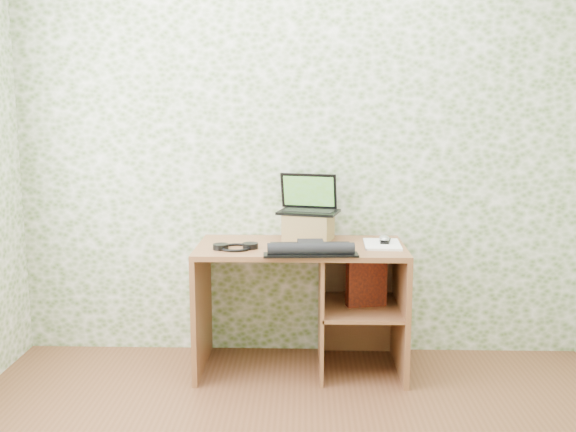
{
  "coord_description": "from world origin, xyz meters",
  "views": [
    {
      "loc": [
        0.02,
        -2.19,
        1.54
      ],
      "look_at": [
        -0.07,
        1.39,
        0.93
      ],
      "focal_mm": 40.0,
      "sensor_mm": 36.0,
      "label": 1
    }
  ],
  "objects_px": {
    "laptop": "(309,203)",
    "keyboard": "(311,249)",
    "notepad": "(382,244)",
    "riser": "(309,227)",
    "desk": "(314,289)"
  },
  "relations": [
    {
      "from": "riser",
      "to": "desk",
      "type": "bearing_deg",
      "value": -73.85
    },
    {
      "from": "notepad",
      "to": "riser",
      "type": "bearing_deg",
      "value": 163.68
    },
    {
      "from": "desk",
      "to": "keyboard",
      "type": "distance_m",
      "value": 0.37
    },
    {
      "from": "desk",
      "to": "notepad",
      "type": "distance_m",
      "value": 0.48
    },
    {
      "from": "keyboard",
      "to": "notepad",
      "type": "xyz_separation_m",
      "value": [
        0.41,
        0.2,
        -0.02
      ]
    },
    {
      "from": "laptop",
      "to": "notepad",
      "type": "bearing_deg",
      "value": -8.23
    },
    {
      "from": "desk",
      "to": "keyboard",
      "type": "height_order",
      "value": "keyboard"
    },
    {
      "from": "laptop",
      "to": "keyboard",
      "type": "distance_m",
      "value": 0.43
    },
    {
      "from": "riser",
      "to": "notepad",
      "type": "xyz_separation_m",
      "value": [
        0.42,
        -0.14,
        -0.07
      ]
    },
    {
      "from": "riser",
      "to": "keyboard",
      "type": "relative_size",
      "value": 0.53
    },
    {
      "from": "desk",
      "to": "laptop",
      "type": "distance_m",
      "value": 0.51
    },
    {
      "from": "desk",
      "to": "notepad",
      "type": "height_order",
      "value": "notepad"
    },
    {
      "from": "riser",
      "to": "laptop",
      "type": "relative_size",
      "value": 0.69
    },
    {
      "from": "riser",
      "to": "notepad",
      "type": "relative_size",
      "value": 0.93
    },
    {
      "from": "keyboard",
      "to": "notepad",
      "type": "bearing_deg",
      "value": 22.86
    }
  ]
}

